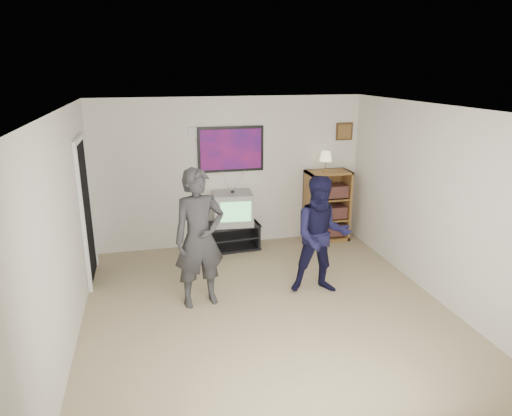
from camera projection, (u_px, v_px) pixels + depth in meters
name	position (u px, v px, depth m)	size (l,w,h in m)	color
room_shell	(263.00, 210.00, 5.63)	(4.51, 5.00, 2.51)	#8B7858
media_stand	(232.00, 236.00, 7.67)	(0.92, 0.56, 0.44)	black
crt_television	(233.00, 208.00, 7.54)	(0.63, 0.53, 0.53)	gray
bookshelf	(327.00, 206.00, 7.98)	(0.76, 0.43, 1.24)	brown
table_lamp	(326.00, 161.00, 7.75)	(0.22, 0.22, 0.34)	beige
person_tall	(199.00, 238.00, 5.69)	(0.65, 0.43, 1.78)	#2A2A2C
person_short	(321.00, 236.00, 6.03)	(0.78, 0.61, 1.61)	black
controller_left	(192.00, 209.00, 5.78)	(0.03, 0.11, 0.03)	white
controller_right	(314.00, 215.00, 6.15)	(0.03, 0.11, 0.03)	white
poster	(231.00, 149.00, 7.49)	(1.10, 0.03, 0.75)	black
air_vent	(197.00, 132.00, 7.29)	(0.28, 0.02, 0.14)	white
small_picture	(344.00, 131.00, 7.88)	(0.30, 0.03, 0.30)	#462B16
doorway	(86.00, 212.00, 6.37)	(0.03, 0.85, 2.00)	black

